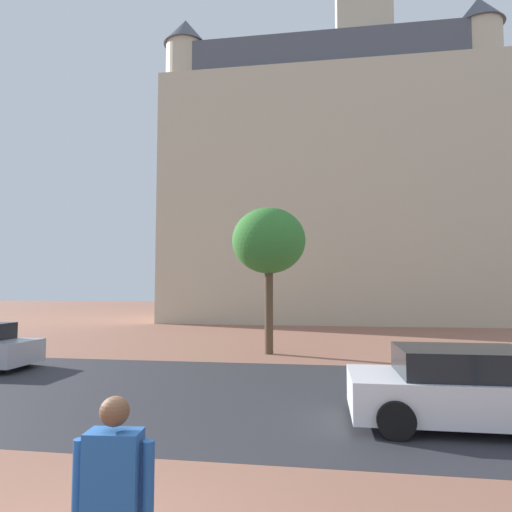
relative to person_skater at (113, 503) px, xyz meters
The scene contains 6 objects.
ground_plane 10.30m from the person_skater, 94.76° to the left, with size 120.00×120.00×0.00m, color #93604C.
street_asphalt_strip 7.49m from the person_skater, 96.58° to the left, with size 120.00×8.24×0.00m, color #2D2D33.
landmark_building 32.38m from the person_skater, 85.87° to the left, with size 23.90×10.22×35.50m.
person_skater is the anchor object (origin of this frame).
car_white 6.90m from the person_skater, 53.78° to the left, with size 4.10×2.11×1.41m.
tree_curb_far 14.01m from the person_skater, 92.07° to the left, with size 2.83×2.83×5.59m.
Camera 1 is at (2.38, -3.35, 2.54)m, focal length 30.84 mm.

